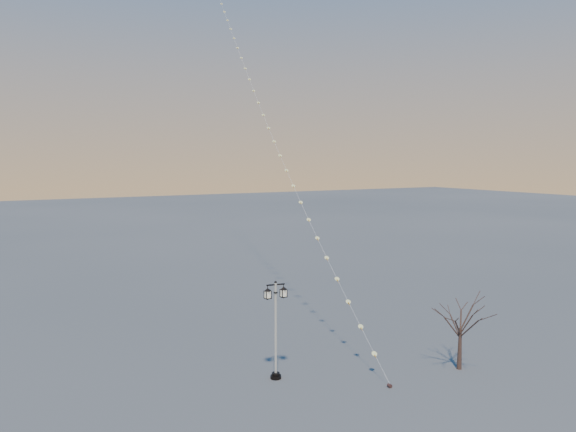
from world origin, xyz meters
TOP-DOWN VIEW (x-y plane):
  - ground at (0.00, 0.00)m, footprint 300.00×300.00m
  - street_lamp at (-2.46, 3.85)m, footprint 1.33×0.59m
  - bare_tree at (7.10, 0.08)m, footprint 2.59×2.59m
  - kite_train at (6.43, 22.21)m, footprint 9.24×44.99m

SIDE VIEW (x-z plane):
  - ground at x=0.00m, z-range 0.00..0.00m
  - street_lamp at x=-2.46m, z-range 0.28..5.58m
  - bare_tree at x=7.10m, z-range 0.83..5.12m
  - kite_train at x=6.43m, z-range -0.10..32.13m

